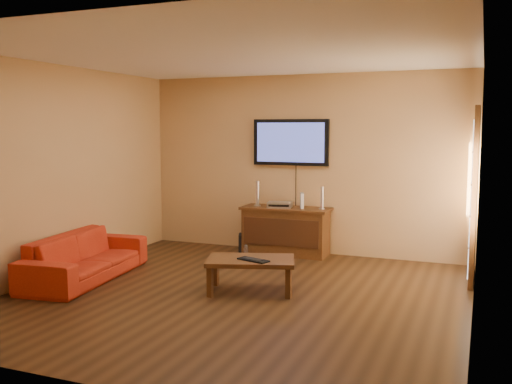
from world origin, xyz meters
The scene contains 14 objects.
ground_plane centered at (0.00, 0.00, 0.00)m, with size 5.00×5.00×0.00m, color black.
room_walls centered at (0.00, 0.62, 1.69)m, with size 5.00×5.00×5.00m.
french_door centered at (2.46, 1.70, 1.05)m, with size 0.07×1.02×2.22m.
media_console centered at (-0.19, 2.24, 0.36)m, with size 1.34×0.51×0.71m.
television centered at (-0.19, 2.45, 1.68)m, with size 1.18×0.08×0.70m.
coffee_table centered at (0.08, 0.20, 0.34)m, with size 1.14×0.88×0.39m.
sofa centered at (-2.08, -0.04, 0.38)m, with size 1.95×0.57×0.76m, color #B82C14.
speaker_left centered at (-0.64, 2.22, 0.89)m, with size 0.10×0.10×0.38m.
speaker_right centered at (0.37, 2.25, 0.87)m, with size 0.09×0.09×0.33m.
av_receiver centered at (-0.27, 2.21, 0.76)m, with size 0.36×0.26×0.08m, color silver.
game_console centered at (0.06, 2.24, 0.83)m, with size 0.05×0.17×0.23m, color white.
subwoofer centered at (-0.81, 2.23, 0.13)m, with size 0.27×0.27×0.27m, color black.
bottle centered at (-0.67, 1.84, 0.09)m, with size 0.07×0.07×0.19m.
keyboard centered at (0.15, 0.10, 0.40)m, with size 0.40×0.25×0.02m.
Camera 1 is at (2.55, -5.79, 1.89)m, focal length 40.00 mm.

